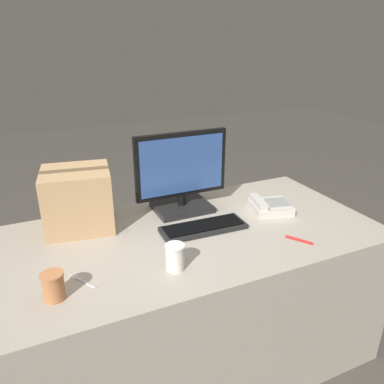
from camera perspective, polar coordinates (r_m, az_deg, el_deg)
name	(u,v)px	position (r m, az deg, el deg)	size (l,w,h in m)	color
ground_plane	(192,353)	(2.26, -0.04, -23.32)	(12.00, 12.00, 0.00)	#47423D
office_desk	(192,297)	(2.00, -0.04, -15.74)	(1.80, 0.90, 0.76)	#A89E8E
monitor	(182,177)	(1.95, -1.59, 2.31)	(0.50, 0.23, 0.42)	black
keyboard	(203,227)	(1.81, 1.74, -5.42)	(0.42, 0.16, 0.03)	black
desk_phone	(269,206)	(2.04, 11.72, -2.15)	(0.24, 0.23, 0.07)	beige
paper_cup_left	(53,286)	(1.44, -20.37, -13.29)	(0.08, 0.08, 0.10)	#BC7547
paper_cup_right	(175,257)	(1.50, -2.60, -9.87)	(0.08, 0.08, 0.11)	white
spoon	(78,279)	(1.54, -16.96, -12.55)	(0.09, 0.13, 0.00)	silver
cardboard_box	(78,199)	(1.87, -16.99, -1.05)	(0.35, 0.33, 0.30)	tan
pen_marker	(299,240)	(1.79, 16.00, -7.02)	(0.08, 0.11, 0.01)	red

